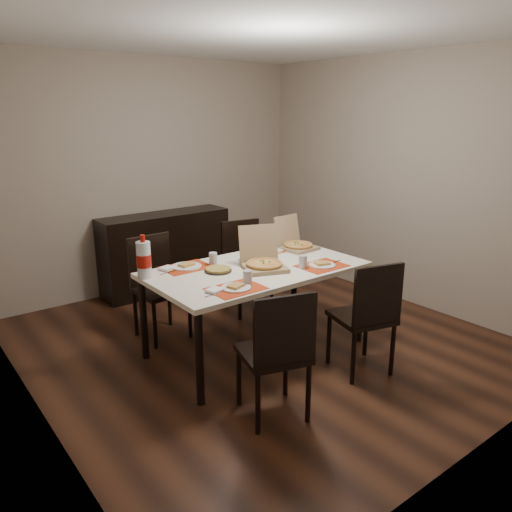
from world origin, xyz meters
name	(u,v)px	position (x,y,z in m)	size (l,w,h in m)	color
ground	(261,342)	(0.00, 0.00, -0.01)	(3.80, 4.00, 0.02)	#3F2113
room_walls	(231,144)	(0.00, 0.43, 1.73)	(3.84, 4.02, 2.62)	gray
sideboard	(166,252)	(0.00, 1.78, 0.45)	(1.50, 0.40, 0.90)	black
dining_table	(256,275)	(-0.13, -0.09, 0.68)	(1.80, 1.00, 0.75)	#EDE1C7
chair_near_left	(277,350)	(-0.66, -1.00, 0.51)	(0.52, 0.52, 0.93)	black
chair_near_right	(367,313)	(0.29, -0.95, 0.51)	(0.52, 0.52, 0.93)	black
chair_far_left	(157,282)	(-0.65, 0.71, 0.51)	(0.44, 0.44, 0.93)	black
chair_far_right	(245,262)	(0.37, 0.73, 0.51)	(0.50, 0.50, 0.93)	black
setting_near_left	(237,285)	(-0.55, -0.41, 0.77)	(0.48, 0.30, 0.11)	red
setting_near_right	(317,264)	(0.29, -0.39, 0.77)	(0.46, 0.30, 0.11)	red
setting_far_left	(191,265)	(-0.55, 0.25, 0.77)	(0.53, 0.30, 0.11)	red
setting_far_right	(269,249)	(0.27, 0.23, 0.77)	(0.44, 0.30, 0.11)	red
napkin_loose	(268,267)	(-0.06, -0.17, 0.76)	(0.12, 0.11, 0.02)	white
pizza_box_center	(263,262)	(-0.09, -0.15, 0.81)	(0.45, 0.47, 0.34)	#8C7151
pizza_box_right	(296,244)	(0.54, 0.14, 0.80)	(0.32, 0.35, 0.30)	#8C7151
faina_plate	(218,270)	(-0.44, 0.01, 0.76)	(0.22, 0.22, 0.03)	black
dip_bowl	(245,259)	(-0.07, 0.14, 0.76)	(0.11, 0.11, 0.03)	white
soda_bottle	(144,260)	(-0.98, 0.23, 0.90)	(0.12, 0.12, 0.35)	silver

